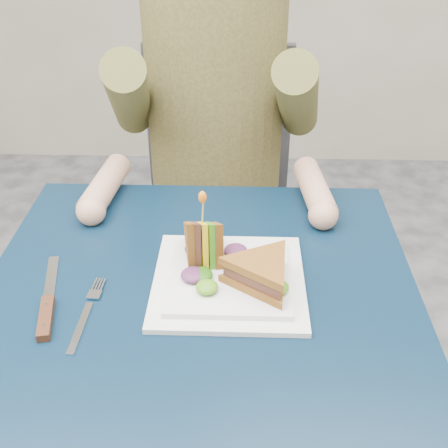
{
  "coord_description": "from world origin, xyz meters",
  "views": [
    {
      "loc": [
        0.07,
        -0.73,
        1.35
      ],
      "look_at": [
        0.04,
        0.08,
        0.82
      ],
      "focal_mm": 45.0,
      "sensor_mm": 36.0,
      "label": 1
    }
  ],
  "objects_px": {
    "table": "(200,329)",
    "sandwich_flat": "(262,272)",
    "plate": "(229,279)",
    "diner": "(215,75)",
    "fork": "(86,315)",
    "sandwich_upright": "(204,242)",
    "knife": "(47,310)",
    "chair": "(218,188)"
  },
  "relations": [
    {
      "from": "diner",
      "to": "sandwich_flat",
      "type": "bearing_deg",
      "value": -79.89
    },
    {
      "from": "table",
      "to": "diner",
      "type": "xyz_separation_m",
      "value": [
        -0.0,
        0.59,
        0.26
      ]
    },
    {
      "from": "chair",
      "to": "table",
      "type": "bearing_deg",
      "value": -90.0
    },
    {
      "from": "table",
      "to": "sandwich_flat",
      "type": "distance_m",
      "value": 0.16
    },
    {
      "from": "sandwich_flat",
      "to": "chair",
      "type": "bearing_deg",
      "value": 98.52
    },
    {
      "from": "table",
      "to": "chair",
      "type": "distance_m",
      "value": 0.71
    },
    {
      "from": "diner",
      "to": "knife",
      "type": "distance_m",
      "value": 0.71
    },
    {
      "from": "chair",
      "to": "fork",
      "type": "relative_size",
      "value": 5.18
    },
    {
      "from": "table",
      "to": "sandwich_flat",
      "type": "relative_size",
      "value": 3.7
    },
    {
      "from": "diner",
      "to": "sandwich_flat",
      "type": "relative_size",
      "value": 3.68
    },
    {
      "from": "fork",
      "to": "knife",
      "type": "height_order",
      "value": "knife"
    },
    {
      "from": "fork",
      "to": "knife",
      "type": "distance_m",
      "value": 0.06
    },
    {
      "from": "knife",
      "to": "plate",
      "type": "bearing_deg",
      "value": 16.28
    },
    {
      "from": "fork",
      "to": "knife",
      "type": "bearing_deg",
      "value": 173.74
    },
    {
      "from": "sandwich_upright",
      "to": "knife",
      "type": "bearing_deg",
      "value": -152.13
    },
    {
      "from": "plate",
      "to": "sandwich_upright",
      "type": "height_order",
      "value": "sandwich_upright"
    },
    {
      "from": "plate",
      "to": "sandwich_upright",
      "type": "bearing_deg",
      "value": 135.49
    },
    {
      "from": "sandwich_flat",
      "to": "knife",
      "type": "distance_m",
      "value": 0.35
    },
    {
      "from": "plate",
      "to": "sandwich_flat",
      "type": "bearing_deg",
      "value": -24.44
    },
    {
      "from": "sandwich_flat",
      "to": "fork",
      "type": "bearing_deg",
      "value": -166.6
    },
    {
      "from": "chair",
      "to": "diner",
      "type": "bearing_deg",
      "value": -90.0
    },
    {
      "from": "plate",
      "to": "diner",
      "type": "bearing_deg",
      "value": 95.06
    },
    {
      "from": "fork",
      "to": "diner",
      "type": "bearing_deg",
      "value": 74.76
    },
    {
      "from": "diner",
      "to": "sandwich_upright",
      "type": "relative_size",
      "value": 5.47
    },
    {
      "from": "diner",
      "to": "plate",
      "type": "height_order",
      "value": "diner"
    },
    {
      "from": "diner",
      "to": "sandwich_upright",
      "type": "xyz_separation_m",
      "value": [
        0.0,
        -0.52,
        -0.13
      ]
    },
    {
      "from": "table",
      "to": "fork",
      "type": "xyz_separation_m",
      "value": [
        -0.18,
        -0.06,
        0.08
      ]
    },
    {
      "from": "diner",
      "to": "plate",
      "type": "relative_size",
      "value": 2.87
    },
    {
      "from": "diner",
      "to": "chair",
      "type": "bearing_deg",
      "value": 90.0
    },
    {
      "from": "sandwich_upright",
      "to": "knife",
      "type": "height_order",
      "value": "sandwich_upright"
    },
    {
      "from": "chair",
      "to": "plate",
      "type": "bearing_deg",
      "value": -85.78
    },
    {
      "from": "diner",
      "to": "fork",
      "type": "xyz_separation_m",
      "value": [
        -0.18,
        -0.65,
        -0.18
      ]
    },
    {
      "from": "sandwich_flat",
      "to": "fork",
      "type": "distance_m",
      "value": 0.29
    },
    {
      "from": "table",
      "to": "chair",
      "type": "relative_size",
      "value": 0.81
    },
    {
      "from": "table",
      "to": "sandwich_upright",
      "type": "height_order",
      "value": "sandwich_upright"
    },
    {
      "from": "chair",
      "to": "diner",
      "type": "xyz_separation_m",
      "value": [
        -0.0,
        -0.11,
        0.37
      ]
    },
    {
      "from": "knife",
      "to": "chair",
      "type": "bearing_deg",
      "value": 72.29
    },
    {
      "from": "sandwich_upright",
      "to": "sandwich_flat",
      "type": "bearing_deg",
      "value": -34.78
    },
    {
      "from": "plate",
      "to": "chair",
      "type": "bearing_deg",
      "value": 94.22
    },
    {
      "from": "chair",
      "to": "sandwich_flat",
      "type": "relative_size",
      "value": 4.59
    },
    {
      "from": "table",
      "to": "diner",
      "type": "bearing_deg",
      "value": 90.0
    },
    {
      "from": "chair",
      "to": "diner",
      "type": "height_order",
      "value": "diner"
    }
  ]
}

